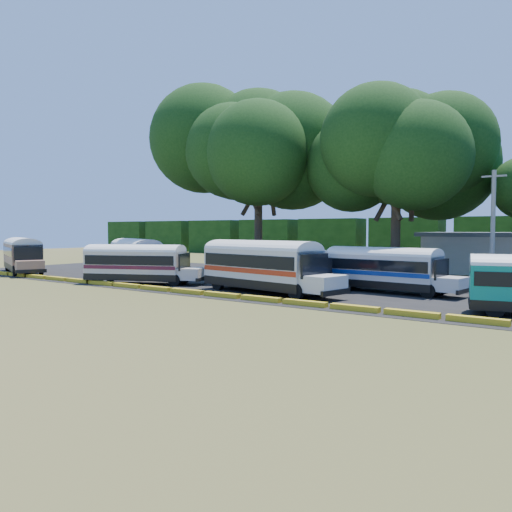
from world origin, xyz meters
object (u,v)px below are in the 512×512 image
Objects in this scene: bus_white_red at (263,263)px; tree_west at (258,145)px; bus_red at (136,254)px; bus_beige at (22,253)px; bus_cream_west at (138,262)px.

tree_west is at bearing 136.52° from bus_white_red.
bus_red is at bearing -126.93° from tree_west.
bus_beige is 0.59× the size of tree_west.
bus_red is at bearing 46.61° from bus_beige.
bus_white_red reaches higher than bus_beige.
bus_white_red is 19.89m from tree_west.
bus_white_red is (17.21, -3.90, 0.04)m from bus_red.
tree_west reaches higher than bus_beige.
bus_white_red is at bearing 24.67° from bus_beige.
bus_white_red reaches higher than bus_red.
bus_beige reaches higher than bus_cream_west.
bus_red is 7.86m from bus_cream_west.
bus_red reaches higher than bus_cream_west.
bus_beige is 28.25m from bus_white_red.
bus_cream_west is (17.05, -0.14, -0.24)m from bus_beige.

